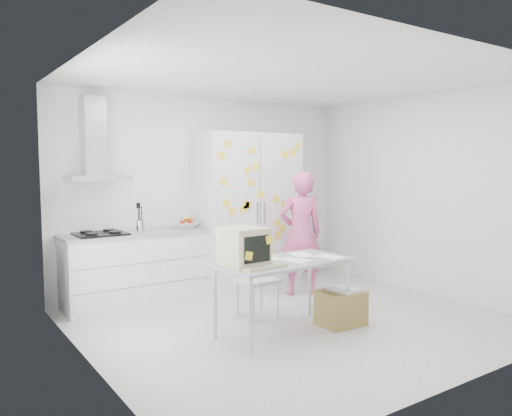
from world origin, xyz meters
TOP-DOWN VIEW (x-y plane):
  - floor at (0.00, 0.00)m, footprint 4.50×4.00m
  - walls at (0.00, 0.72)m, footprint 4.52×4.01m
  - ceiling at (0.00, 0.00)m, footprint 4.50×4.00m
  - counter_run at (-1.20, 1.70)m, footprint 1.84×0.63m
  - range_hood at (-1.65, 1.84)m, footprint 0.70×0.48m
  - tall_cabinet at (0.45, 1.67)m, footprint 1.50×0.68m
  - person at (0.81, 0.92)m, footprint 0.71×0.59m
  - desk at (-0.65, -0.22)m, footprint 1.48×0.81m
  - chair at (-0.27, 0.43)m, footprint 0.42×0.42m
  - cardboard_box at (0.35, -0.36)m, footprint 0.49×0.40m

SIDE VIEW (x-z plane):
  - floor at x=0.00m, z-range -0.02..0.00m
  - cardboard_box at x=0.35m, z-range -0.01..0.40m
  - counter_run at x=-1.20m, z-range -0.17..1.11m
  - chair at x=-0.27m, z-range 0.06..0.97m
  - person at x=0.81m, z-range 0.00..1.67m
  - desk at x=-0.65m, z-range 0.30..1.44m
  - tall_cabinet at x=0.45m, z-range 0.00..2.20m
  - walls at x=0.00m, z-range 0.00..2.70m
  - range_hood at x=-1.65m, z-range 1.45..2.46m
  - ceiling at x=0.00m, z-range 2.69..2.71m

